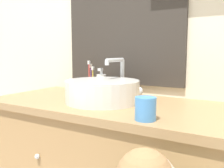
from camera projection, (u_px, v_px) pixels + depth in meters
wall_back at (157, 13)px, 1.41m from camera, size 3.20×0.18×2.50m
sink_basin at (103, 91)px, 1.25m from camera, size 0.37×0.42×0.22m
toothbrush_holder at (91, 85)px, 1.54m from camera, size 0.06×0.06×0.20m
soap_dispenser at (101, 84)px, 1.49m from camera, size 0.06×0.06×0.16m
drinking_cup at (146, 109)px, 0.92m from camera, size 0.08×0.08×0.09m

